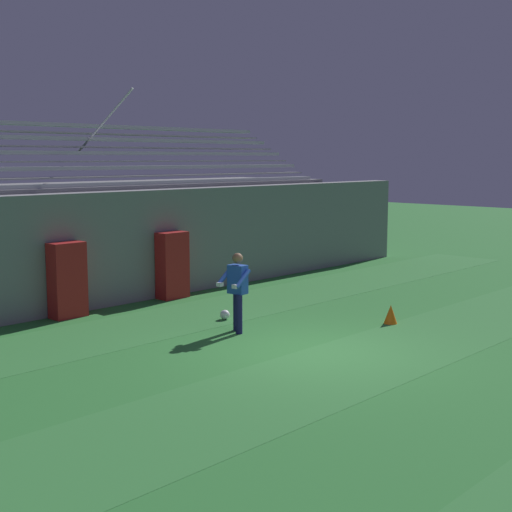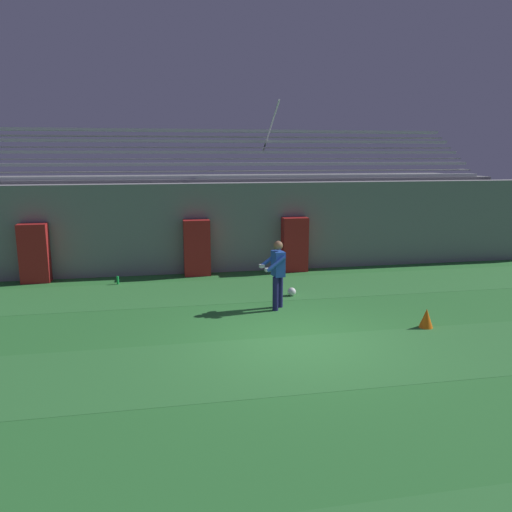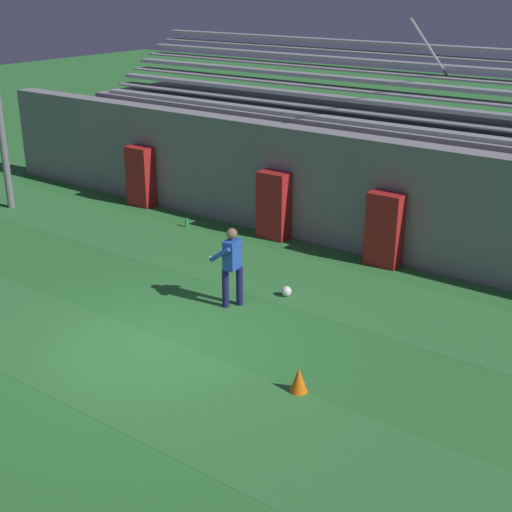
% 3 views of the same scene
% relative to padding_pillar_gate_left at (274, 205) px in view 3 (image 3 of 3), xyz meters
% --- Properties ---
extents(ground_plane, '(80.00, 80.00, 0.00)m').
position_rel_padding_pillar_gate_left_xyz_m(ground_plane, '(1.55, -5.95, -0.86)').
color(ground_plane, '#2D7533').
extents(turf_stripe_mid, '(28.00, 2.50, 0.01)m').
position_rel_padding_pillar_gate_left_xyz_m(turf_stripe_mid, '(1.55, -6.95, -0.86)').
color(turf_stripe_mid, '#337A38').
rests_on(turf_stripe_mid, ground).
extents(turf_stripe_far, '(28.00, 2.50, 0.01)m').
position_rel_padding_pillar_gate_left_xyz_m(turf_stripe_far, '(1.55, -1.96, -0.86)').
color(turf_stripe_far, '#337A38').
rests_on(turf_stripe_far, ground).
extents(back_wall, '(24.00, 0.60, 2.80)m').
position_rel_padding_pillar_gate_left_xyz_m(back_wall, '(1.55, 0.55, 0.54)').
color(back_wall, gray).
rests_on(back_wall, ground).
extents(padding_pillar_gate_left, '(0.80, 0.44, 1.72)m').
position_rel_padding_pillar_gate_left_xyz_m(padding_pillar_gate_left, '(0.00, 0.00, 0.00)').
color(padding_pillar_gate_left, '#B21E1E').
rests_on(padding_pillar_gate_left, ground).
extents(padding_pillar_gate_right, '(0.80, 0.44, 1.72)m').
position_rel_padding_pillar_gate_left_xyz_m(padding_pillar_gate_right, '(3.10, 0.00, 0.00)').
color(padding_pillar_gate_right, '#B21E1E').
rests_on(padding_pillar_gate_right, ground).
extents(padding_pillar_far_left, '(0.80, 0.44, 1.72)m').
position_rel_padding_pillar_gate_left_xyz_m(padding_pillar_far_left, '(-4.70, 0.00, 0.00)').
color(padding_pillar_far_left, '#B21E1E').
rests_on(padding_pillar_far_left, ground).
extents(bleacher_stand, '(18.00, 4.05, 5.43)m').
position_rel_padding_pillar_gate_left_xyz_m(bleacher_stand, '(1.55, 2.89, 0.64)').
color(bleacher_stand, gray).
rests_on(bleacher_stand, ground).
extents(goalkeeper, '(0.59, 0.63, 1.67)m').
position_rel_padding_pillar_gate_left_xyz_m(goalkeeper, '(1.65, -3.81, 0.09)').
color(goalkeeper, '#19194C').
rests_on(goalkeeper, ground).
extents(soccer_ball, '(0.22, 0.22, 0.22)m').
position_rel_padding_pillar_gate_left_xyz_m(soccer_ball, '(2.29, -2.78, -0.75)').
color(soccer_ball, white).
rests_on(soccer_ball, ground).
extents(traffic_cone, '(0.30, 0.30, 0.42)m').
position_rel_padding_pillar_gate_left_xyz_m(traffic_cone, '(4.51, -5.72, -0.65)').
color(traffic_cone, orange).
rests_on(traffic_cone, ground).
extents(water_bottle, '(0.07, 0.07, 0.24)m').
position_rel_padding_pillar_gate_left_xyz_m(water_bottle, '(-2.34, -0.70, -0.74)').
color(water_bottle, green).
rests_on(water_bottle, ground).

